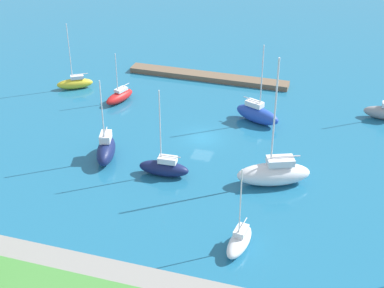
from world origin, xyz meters
name	(u,v)px	position (x,y,z in m)	size (l,w,h in m)	color
water	(202,138)	(0.00, 0.00, 0.00)	(160.00, 160.00, 0.00)	#1E668C
pier_dock	(208,77)	(4.16, -17.25, 0.38)	(23.98, 2.34, 0.76)	brown
breakwater	(115,279)	(0.00, 26.23, 0.66)	(73.39, 3.12, 1.31)	gray
sailboat_white_along_channel	(239,241)	(-8.87, 18.59, 0.84)	(2.23, 4.89, 8.68)	white
sailboat_navy_far_north	(106,149)	(9.09, 7.94, 1.26)	(3.44, 5.93, 9.90)	#141E4C
sailboat_red_mid_basin	(120,96)	(13.62, -6.31, 0.81)	(3.18, 5.21, 7.05)	red
sailboat_yellow_inner_mooring	(75,83)	(21.45, -8.45, 0.86)	(5.14, 3.87, 9.61)	yellow
sailboat_blue_off_beacon	(257,114)	(-5.51, -5.96, 1.19)	(6.47, 4.12, 10.44)	#2347B2
sailboat_white_outer_mooring	(274,173)	(-9.99, 7.34, 1.38)	(8.26, 5.47, 14.34)	white
sailboat_navy_lone_north	(164,167)	(1.67, 9.17, 0.98)	(5.65, 2.17, 10.14)	#141E4C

